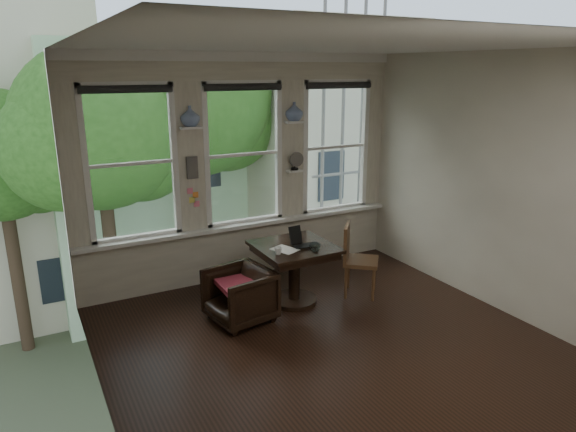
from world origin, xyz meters
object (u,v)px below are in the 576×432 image
laptop (309,247)px  mug (278,251)px  side_chair_right (361,261)px  table (294,274)px  armchair_left (240,296)px

laptop → mug: 0.41m
side_chair_right → laptop: bearing=128.8°
table → mug: size_ratio=9.89×
armchair_left → side_chair_right: side_chair_right is taller
armchair_left → mug: mug is taller
side_chair_right → laptop: 0.82m
side_chair_right → laptop: (-0.76, 0.02, 0.30)m
armchair_left → side_chair_right: bearing=78.8°
armchair_left → laptop: size_ratio=2.01×
armchair_left → laptop: 0.98m
table → laptop: bearing=-59.8°
laptop → mug: bearing=-177.3°
laptop → mug: mug is taller
side_chair_right → laptop: size_ratio=2.71×
side_chair_right → mug: 1.22m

